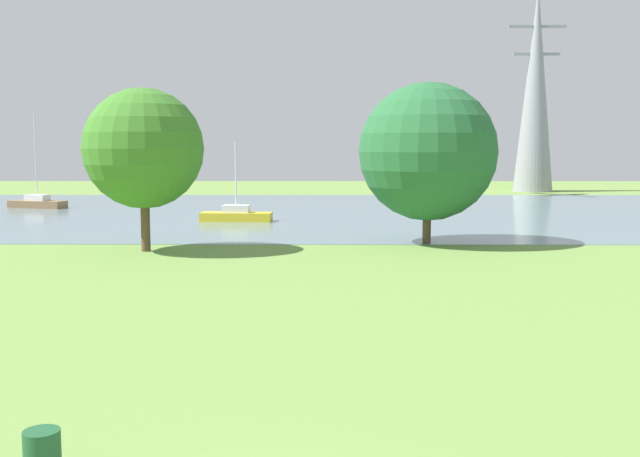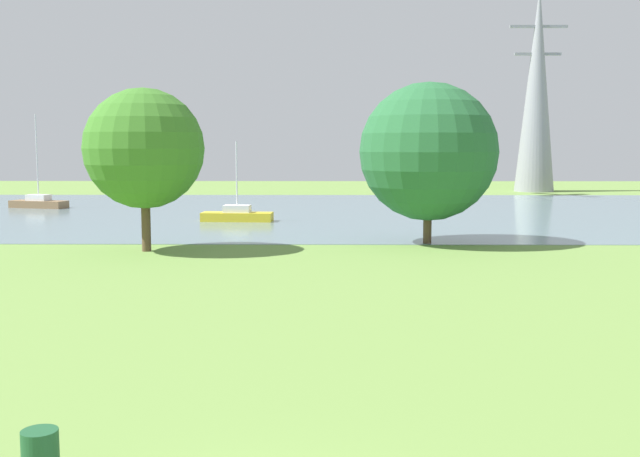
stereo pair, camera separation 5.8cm
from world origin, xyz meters
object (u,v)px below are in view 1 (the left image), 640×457
at_px(sailboat_yellow, 236,215).
at_px(electricity_pylon, 535,89).
at_px(litter_bin, 42,456).
at_px(tree_east_far, 144,149).
at_px(tree_west_far, 428,152).
at_px(sailboat_brown, 37,202).

bearing_deg(sailboat_yellow, electricity_pylon, 49.72).
relative_size(litter_bin, tree_east_far, 0.10).
relative_size(litter_bin, tree_west_far, 0.10).
bearing_deg(tree_east_far, sailboat_brown, 120.56).
height_order(litter_bin, sailboat_yellow, sailboat_yellow).
relative_size(litter_bin, sailboat_yellow, 0.15).
xyz_separation_m(litter_bin, sailboat_brown, (-19.64, 51.01, 0.07)).
height_order(tree_west_far, electricity_pylon, electricity_pylon).
xyz_separation_m(sailboat_yellow, tree_west_far, (11.41, -11.52, 4.36)).
bearing_deg(electricity_pylon, tree_east_far, -123.05).
xyz_separation_m(tree_east_far, electricity_pylon, (32.14, 49.39, 6.48)).
distance_m(tree_west_far, electricity_pylon, 50.15).
height_order(sailboat_yellow, tree_east_far, tree_east_far).
xyz_separation_m(sailboat_yellow, tree_east_far, (-2.66, -14.61, 4.53)).
height_order(sailboat_yellow, tree_west_far, tree_west_far).
distance_m(sailboat_yellow, electricity_pylon, 46.91).
height_order(sailboat_yellow, electricity_pylon, electricity_pylon).
relative_size(litter_bin, sailboat_brown, 0.10).
bearing_deg(litter_bin, tree_east_far, 100.05).
bearing_deg(sailboat_brown, electricity_pylon, 26.67).
distance_m(litter_bin, sailboat_brown, 54.66).
bearing_deg(sailboat_brown, tree_west_far, -37.68).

